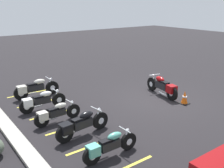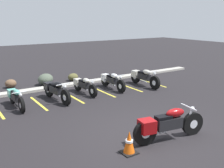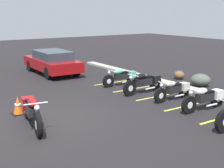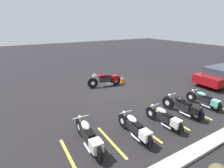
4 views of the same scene
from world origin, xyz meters
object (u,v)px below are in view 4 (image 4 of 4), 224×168
Objects in this scene: motorcycle_maroon_featured at (106,80)px; car_red at (223,75)px; parked_bike_0 at (205,100)px; parked_bike_4 at (89,136)px; traffic_cone at (122,79)px; parked_bike_2 at (165,118)px; parked_bike_3 at (136,128)px; parked_bike_1 at (184,107)px.

car_red is (-7.32, 3.84, 0.19)m from motorcycle_maroon_featured.
parked_bike_4 is at bearing 87.90° from parked_bike_0.
traffic_cone is (5.98, -3.85, -0.39)m from car_red.
parked_bike_2 is 0.45× the size of car_red.
car_red is (-7.62, -1.81, 0.27)m from parked_bike_2.
motorcycle_maroon_featured is at bearing -6.12° from parked_bike_2.
car_red reaches higher than parked_bike_3.
parked_bike_3 is 3.36× the size of traffic_cone.
parked_bike_1 is at bearing -90.45° from parked_bike_4.
parked_bike_4 is (1.74, -0.38, 0.04)m from parked_bike_3.
motorcycle_maroon_featured reaches higher than parked_bike_3.
parked_bike_4 is at bearing 82.59° from parked_bike_1.
motorcycle_maroon_featured is 1.20× the size of parked_bike_2.
parked_bike_1 is (1.66, -0.01, 0.05)m from parked_bike_0.
parked_bike_4 reaches higher than parked_bike_0.
traffic_cone is at bearing -169.71° from motorcycle_maroon_featured.
parked_bike_1 is at bearing -164.94° from car_red.
car_red is at bearing -78.05° from parked_bike_3.
parked_bike_4 is at bearing -171.90° from car_red.
traffic_cone is (-1.34, -0.01, -0.20)m from motorcycle_maroon_featured.
parked_bike_1 is 0.97× the size of parked_bike_4.
parked_bike_4 reaches higher than traffic_cone.
parked_bike_3 is at bearing -168.20° from car_red.
parked_bike_2 is 3.16× the size of traffic_cone.
parked_bike_2 is at bearing 73.81° from traffic_cone.
parked_bike_2 is at bearing -95.62° from parked_bike_4.
parked_bike_1 reaches higher than parked_bike_3.
parked_bike_4 reaches higher than parked_bike_3.
parked_bike_2 is at bearing 93.92° from parked_bike_1.
parked_bike_3 reaches higher than parked_bike_2.
car_red is (-10.90, -1.41, 0.21)m from parked_bike_4.
parked_bike_2 reaches higher than traffic_cone.
parked_bike_3 is at bearing -101.02° from parked_bike_4.
traffic_cone is (-0.15, -5.41, -0.17)m from parked_bike_1.
parked_bike_0 is 3.17× the size of traffic_cone.
car_red is (-4.47, -1.57, 0.27)m from parked_bike_0.
parked_bike_0 reaches higher than traffic_cone.
traffic_cone is (-4.92, -5.25, -0.18)m from parked_bike_4.
motorcycle_maroon_featured reaches higher than parked_bike_4.
parked_bike_0 is at bearing -95.81° from parked_bike_1.
motorcycle_maroon_featured is 1.04× the size of parked_bike_4.
car_red reaches higher than parked_bike_2.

